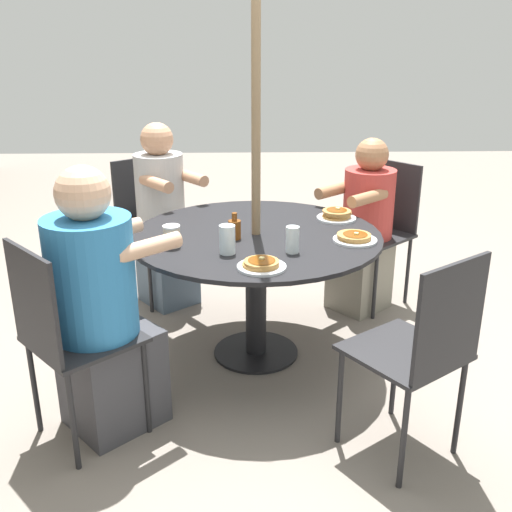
{
  "coord_description": "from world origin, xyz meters",
  "views": [
    {
      "loc": [
        -2.95,
        0.08,
        1.68
      ],
      "look_at": [
        0.0,
        0.0,
        0.58
      ],
      "focal_mm": 42.0,
      "sensor_mm": 36.0,
      "label": 1
    }
  ],
  "objects": [
    {
      "name": "coffee_cup",
      "position": [
        -0.19,
        0.41,
        0.76
      ],
      "size": [
        0.08,
        0.08,
        0.11
      ],
      "color": "beige",
      "rests_on": "patio_table"
    },
    {
      "name": "diner_north",
      "position": [
        -0.62,
        0.68,
        0.55
      ],
      "size": [
        0.58,
        0.59,
        1.2
      ],
      "rotation": [
        0.0,
        0.0,
        -2.4
      ],
      "color": "#3D3D42",
      "rests_on": "ground"
    },
    {
      "name": "diner_south",
      "position": [
        0.6,
        -0.7,
        0.51
      ],
      "size": [
        0.53,
        0.54,
        1.1
      ],
      "rotation": [
        0.0,
        0.0,
        0.71
      ],
      "color": "gray",
      "rests_on": "ground"
    },
    {
      "name": "patio_chair_east",
      "position": [
        -0.9,
        -0.63,
        0.53
      ],
      "size": [
        0.57,
        0.57,
        0.92
      ],
      "rotation": [
        0.0,
        0.0,
        -0.96
      ],
      "color": "#232326",
      "rests_on": "ground"
    },
    {
      "name": "pancake_plate_c",
      "position": [
        -0.49,
        -0.01,
        0.72
      ],
      "size": [
        0.22,
        0.22,
        0.05
      ],
      "color": "white",
      "rests_on": "patio_table"
    },
    {
      "name": "umbrella_pole",
      "position": [
        0.0,
        0.0,
        1.21
      ],
      "size": [
        0.05,
        0.05,
        2.43
      ],
      "primitive_type": "cylinder",
      "color": "#846B4C",
      "rests_on": "ground"
    },
    {
      "name": "pancake_plate_a",
      "position": [
        0.24,
        -0.46,
        0.73
      ],
      "size": [
        0.22,
        0.22,
        0.07
      ],
      "color": "white",
      "rests_on": "patio_table"
    },
    {
      "name": "syrup_bottle",
      "position": [
        -0.07,
        0.11,
        0.76
      ],
      "size": [
        0.08,
        0.06,
        0.14
      ],
      "color": "brown",
      "rests_on": "patio_table"
    },
    {
      "name": "patio_chair_south",
      "position": [
        0.72,
        -0.83,
        0.53
      ],
      "size": [
        0.58,
        0.58,
        0.92
      ],
      "rotation": [
        0.0,
        0.0,
        0.71
      ],
      "color": "#232326",
      "rests_on": "ground"
    },
    {
      "name": "drinking_glass_a",
      "position": [
        -0.29,
        0.14,
        0.77
      ],
      "size": [
        0.08,
        0.08,
        0.14
      ],
      "primitive_type": "cylinder",
      "color": "silver",
      "rests_on": "patio_table"
    },
    {
      "name": "patio_chair_north",
      "position": [
        -0.74,
        0.81,
        0.53
      ],
      "size": [
        0.58,
        0.58,
        0.92
      ],
      "rotation": [
        0.0,
        0.0,
        -2.4
      ],
      "color": "#232326",
      "rests_on": "ground"
    },
    {
      "name": "patio_table",
      "position": [
        0.0,
        0.0,
        0.59
      ],
      "size": [
        1.31,
        1.31,
        0.7
      ],
      "color": "black",
      "rests_on": "ground"
    },
    {
      "name": "pancake_plate_b",
      "position": [
        -0.14,
        -0.49,
        0.72
      ],
      "size": [
        0.22,
        0.22,
        0.05
      ],
      "color": "white",
      "rests_on": "patio_table"
    },
    {
      "name": "drinking_glass_b",
      "position": [
        -0.29,
        -0.16,
        0.77
      ],
      "size": [
        0.06,
        0.06,
        0.13
      ],
      "primitive_type": "cylinder",
      "color": "silver",
      "rests_on": "patio_table"
    },
    {
      "name": "ground_plane",
      "position": [
        0.0,
        0.0,
        0.0
      ],
      "size": [
        12.0,
        12.0,
        0.0
      ],
      "primitive_type": "plane",
      "color": "gray"
    },
    {
      "name": "patio_chair_west",
      "position": [
        0.86,
        0.68,
        0.53
      ],
      "size": [
        0.58,
        0.58,
        0.92
      ],
      "rotation": [
        0.0,
        0.0,
        -4.05
      ],
      "color": "#232326",
      "rests_on": "ground"
    },
    {
      "name": "diner_west",
      "position": [
        0.73,
        0.57,
        0.55
      ],
      "size": [
        0.53,
        0.51,
        1.17
      ],
      "rotation": [
        0.0,
        0.0,
        -4.05
      ],
      "color": "slate",
      "rests_on": "ground"
    }
  ]
}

